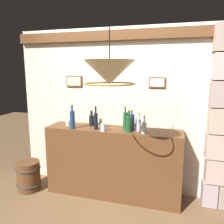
{
  "coord_description": "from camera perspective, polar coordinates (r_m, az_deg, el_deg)",
  "views": [
    {
      "loc": [
        0.86,
        -2.18,
        1.83
      ],
      "look_at": [
        0.0,
        0.75,
        1.26
      ],
      "focal_mm": 36.36,
      "sensor_mm": 36.0,
      "label": 1
    }
  ],
  "objects": [
    {
      "name": "liquor_bottle_vodka",
      "position": [
        3.02,
        4.24,
        -2.96
      ],
      "size": [
        0.08,
        0.08,
        0.3
      ],
      "color": "#194A23",
      "rests_on": "bar_shelf_unit"
    },
    {
      "name": "liquor_bottle_port",
      "position": [
        3.16,
        3.32,
        -2.1
      ],
      "size": [
        0.06,
        0.06,
        0.33
      ],
      "color": "#1B5526",
      "rests_on": "bar_shelf_unit"
    },
    {
      "name": "liquor_bottle_scotch",
      "position": [
        3.27,
        3.83,
        -2.49
      ],
      "size": [
        0.07,
        0.07,
        0.22
      ],
      "color": "brown",
      "rests_on": "bar_shelf_unit"
    },
    {
      "name": "liquor_bottle_vermouth",
      "position": [
        3.17,
        -4.09,
        -2.13
      ],
      "size": [
        0.06,
        0.06,
        0.33
      ],
      "color": "black",
      "rests_on": "bar_shelf_unit"
    },
    {
      "name": "stone_pillar",
      "position": [
        3.27,
        26.16,
        -1.95
      ],
      "size": [
        0.39,
        0.3,
        2.37
      ],
      "color": "#AE9B9E",
      "rests_on": "ground"
    },
    {
      "name": "glass_tumbler_rocks",
      "position": [
        3.08,
        -2.25,
        -3.88
      ],
      "size": [
        0.07,
        0.07,
        0.11
      ],
      "color": "silver",
      "rests_on": "bar_shelf_unit"
    },
    {
      "name": "bar_shelf_unit",
      "position": [
        3.38,
        0.24,
        -12.53
      ],
      "size": [
        1.94,
        0.43,
        1.01
      ],
      "primitive_type": "cube",
      "color": "brown",
      "rests_on": "ground"
    },
    {
      "name": "pendant_lamp",
      "position": [
        2.17,
        -0.63,
        9.78
      ],
      "size": [
        0.49,
        0.49,
        0.53
      ],
      "color": "#EFE5C6"
    },
    {
      "name": "liquor_bottle_rye",
      "position": [
        3.14,
        4.95,
        -2.48
      ],
      "size": [
        0.07,
        0.07,
        0.29
      ],
      "color": "navy",
      "rests_on": "bar_shelf_unit"
    },
    {
      "name": "glass_tumbler_highball",
      "position": [
        3.42,
        -10.98,
        -2.76
      ],
      "size": [
        0.07,
        0.07,
        0.09
      ],
      "color": "silver",
      "rests_on": "bar_shelf_unit"
    },
    {
      "name": "liquor_bottle_whiskey",
      "position": [
        3.07,
        6.73,
        -3.17
      ],
      "size": [
        0.06,
        0.06,
        0.26
      ],
      "color": "silver",
      "rests_on": "bar_shelf_unit"
    },
    {
      "name": "liquor_bottle_mezcal",
      "position": [
        3.24,
        -9.94,
        -1.81
      ],
      "size": [
        0.07,
        0.07,
        0.35
      ],
      "color": "navy",
      "rests_on": "bar_shelf_unit"
    },
    {
      "name": "liquor_bottle_bourbon",
      "position": [
        3.39,
        -5.15,
        -2.0
      ],
      "size": [
        0.08,
        0.08,
        0.23
      ],
      "color": "black",
      "rests_on": "bar_shelf_unit"
    },
    {
      "name": "wooden_barrel",
      "position": [
        3.85,
        -20.23,
        -14.79
      ],
      "size": [
        0.37,
        0.37,
        0.45
      ],
      "color": "brown",
      "rests_on": "ground"
    },
    {
      "name": "liquor_bottle_tequila",
      "position": [
        2.99,
        8.09,
        -3.79
      ],
      "size": [
        0.06,
        0.06,
        0.24
      ],
      "color": "#ABCFD8",
      "rests_on": "bar_shelf_unit"
    },
    {
      "name": "panelled_rear_partition",
      "position": [
        3.43,
        1.59,
        1.53
      ],
      "size": [
        3.17,
        0.15,
        2.43
      ],
      "color": "beige",
      "rests_on": "ground"
    }
  ]
}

